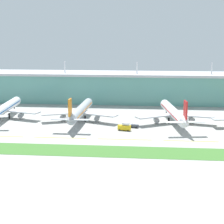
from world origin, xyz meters
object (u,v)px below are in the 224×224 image
airliner_nearest (5,108)px  pushback_tug (135,126)px  fuel_truck (125,127)px  airliner_near_middle (80,111)px  airliner_far_middle (174,113)px

airliner_nearest → pushback_tug: (84.17, -17.36, -5.35)m
fuel_truck → pushback_tug: (5.35, 7.03, -1.16)m
airliner_nearest → pushback_tug: 86.11m
airliner_nearest → fuel_truck: airliner_nearest is taller
airliner_near_middle → airliner_far_middle: 57.70m
pushback_tug → airliner_nearest: bearing=168.3°
airliner_near_middle → fuel_truck: size_ratio=8.77×
airliner_near_middle → pushback_tug: bearing=-22.9°
airliner_nearest → airliner_far_middle: 107.52m
airliner_far_middle → pushback_tug: bearing=-149.1°
airliner_nearest → airliner_near_middle: (49.76, -2.80, 0.00)m
airliner_far_middle → airliner_near_middle: bearing=179.4°
airliner_far_middle → pushback_tug: (-23.29, -13.93, -5.35)m
fuel_truck → pushback_tug: bearing=52.7°
airliner_near_middle → airliner_far_middle: (57.70, -0.64, 0.00)m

